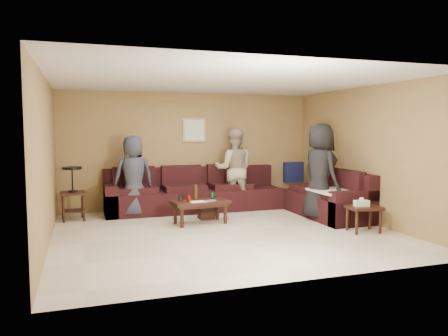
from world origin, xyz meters
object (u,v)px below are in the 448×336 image
object	(u,v)px
side_table_right	(363,209)
sectional_sofa	(240,197)
person_left	(134,176)
person_middle	(234,169)
person_right	(320,172)
end_table_left	(73,192)
waste_bin	(206,210)
coffee_table	(200,204)

from	to	relation	value
side_table_right	sectional_sofa	bearing A→B (deg)	121.72
person_left	person_middle	xyz separation A→B (m)	(2.12, 0.10, 0.07)
side_table_right	person_right	bearing A→B (deg)	98.37
person_left	person_right	bearing A→B (deg)	149.72
end_table_left	waste_bin	world-z (taller)	end_table_left
person_right	waste_bin	bearing A→B (deg)	63.26
person_left	person_middle	distance (m)	2.12
waste_bin	person_right	world-z (taller)	person_right
person_right	coffee_table	bearing A→B (deg)	74.30
waste_bin	person_right	distance (m)	2.29
coffee_table	person_left	distance (m)	1.54
waste_bin	person_middle	distance (m)	1.31
side_table_right	waste_bin	world-z (taller)	side_table_right
coffee_table	person_left	world-z (taller)	person_left
waste_bin	side_table_right	bearing A→B (deg)	-40.45
person_left	sectional_sofa	bearing A→B (deg)	164.54
person_middle	sectional_sofa	bearing A→B (deg)	106.75
coffee_table	end_table_left	bearing A→B (deg)	154.65
person_left	person_right	distance (m)	3.60
waste_bin	sectional_sofa	bearing A→B (deg)	23.15
sectional_sofa	waste_bin	distance (m)	0.91
side_table_right	coffee_table	bearing A→B (deg)	148.40
end_table_left	person_left	bearing A→B (deg)	-0.81
end_table_left	person_middle	bearing A→B (deg)	1.41
side_table_right	end_table_left	bearing A→B (deg)	151.29
waste_bin	person_left	size ratio (longest dim) A/B	0.21
sectional_sofa	person_middle	bearing A→B (deg)	89.06
sectional_sofa	coffee_table	xyz separation A→B (m)	(-1.05, -0.73, 0.04)
coffee_table	side_table_right	xyz separation A→B (m)	(2.42, -1.49, 0.02)
coffee_table	person_middle	world-z (taller)	person_middle
waste_bin	person_left	bearing A→B (deg)	153.53
person_middle	person_left	bearing A→B (deg)	20.29
side_table_right	person_middle	bearing A→B (deg)	117.64
coffee_table	person_left	bearing A→B (deg)	136.13
waste_bin	end_table_left	bearing A→B (deg)	164.79
end_table_left	coffee_table	bearing A→B (deg)	-25.35
end_table_left	person_middle	world-z (taller)	person_middle
sectional_sofa	person_middle	world-z (taller)	person_middle
side_table_right	person_left	xyz separation A→B (m)	(-3.49, 2.51, 0.42)
end_table_left	person_middle	distance (m)	3.27
side_table_right	person_middle	world-z (taller)	person_middle
sectional_sofa	end_table_left	world-z (taller)	end_table_left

